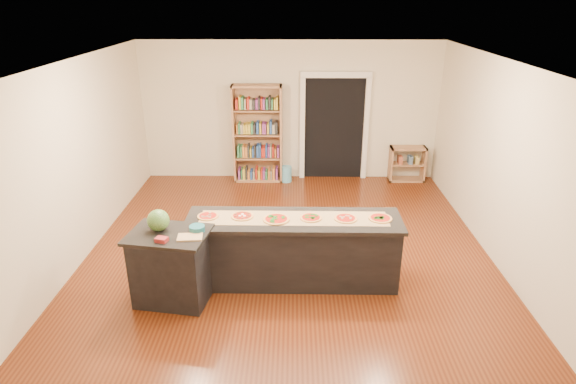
{
  "coord_description": "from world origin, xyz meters",
  "views": [
    {
      "loc": [
        0.08,
        -6.13,
        3.63
      ],
      "look_at": [
        0.0,
        0.2,
        1.0
      ],
      "focal_mm": 30.0,
      "sensor_mm": 36.0,
      "label": 1
    }
  ],
  "objects_px": {
    "waste_bin": "(286,174)",
    "low_shelf": "(407,164)",
    "side_counter": "(172,267)",
    "kitchen_island": "(294,250)",
    "bookshelf": "(258,134)",
    "watermelon": "(158,220)"
  },
  "relations": [
    {
      "from": "kitchen_island",
      "to": "waste_bin",
      "type": "bearing_deg",
      "value": 92.68
    },
    {
      "from": "bookshelf",
      "to": "waste_bin",
      "type": "height_order",
      "value": "bookshelf"
    },
    {
      "from": "bookshelf",
      "to": "low_shelf",
      "type": "relative_size",
      "value": 2.73
    },
    {
      "from": "side_counter",
      "to": "waste_bin",
      "type": "bearing_deg",
      "value": 80.99
    },
    {
      "from": "watermelon",
      "to": "kitchen_island",
      "type": "bearing_deg",
      "value": 13.21
    },
    {
      "from": "kitchen_island",
      "to": "waste_bin",
      "type": "distance_m",
      "value": 3.74
    },
    {
      "from": "bookshelf",
      "to": "watermelon",
      "type": "height_order",
      "value": "bookshelf"
    },
    {
      "from": "kitchen_island",
      "to": "bookshelf",
      "type": "bearing_deg",
      "value": 101.23
    },
    {
      "from": "low_shelf",
      "to": "waste_bin",
      "type": "height_order",
      "value": "low_shelf"
    },
    {
      "from": "kitchen_island",
      "to": "bookshelf",
      "type": "relative_size",
      "value": 1.42
    },
    {
      "from": "waste_bin",
      "to": "side_counter",
      "type": "bearing_deg",
      "value": -108.0
    },
    {
      "from": "side_counter",
      "to": "low_shelf",
      "type": "height_order",
      "value": "side_counter"
    },
    {
      "from": "kitchen_island",
      "to": "bookshelf",
      "type": "distance_m",
      "value": 3.9
    },
    {
      "from": "side_counter",
      "to": "low_shelf",
      "type": "bearing_deg",
      "value": 56.96
    },
    {
      "from": "side_counter",
      "to": "watermelon",
      "type": "bearing_deg",
      "value": 158.34
    },
    {
      "from": "bookshelf",
      "to": "low_shelf",
      "type": "distance_m",
      "value": 3.14
    },
    {
      "from": "kitchen_island",
      "to": "low_shelf",
      "type": "distance_m",
      "value": 4.48
    },
    {
      "from": "side_counter",
      "to": "watermelon",
      "type": "relative_size",
      "value": 3.54
    },
    {
      "from": "side_counter",
      "to": "waste_bin",
      "type": "height_order",
      "value": "side_counter"
    },
    {
      "from": "waste_bin",
      "to": "low_shelf",
      "type": "bearing_deg",
      "value": 2.23
    },
    {
      "from": "side_counter",
      "to": "low_shelf",
      "type": "xyz_separation_m",
      "value": [
        3.86,
        4.28,
        -0.12
      ]
    },
    {
      "from": "kitchen_island",
      "to": "watermelon",
      "type": "xyz_separation_m",
      "value": [
        -1.64,
        -0.39,
        0.61
      ]
    }
  ]
}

